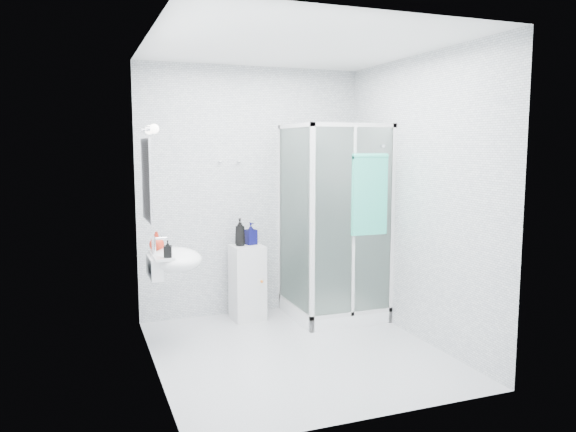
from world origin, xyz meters
name	(u,v)px	position (x,y,z in m)	size (l,w,h in m)	color
room	(297,203)	(0.00, 0.00, 1.30)	(2.40, 2.60, 2.60)	silver
shower_enclosure	(330,276)	(0.67, 0.77, 0.45)	(0.90, 0.95, 2.00)	white
wall_basin	(172,260)	(-0.99, 0.45, 0.80)	(0.46, 0.56, 0.35)	white
mirror	(146,180)	(-1.19, 0.45, 1.50)	(0.02, 0.60, 0.70)	white
vanity_lights	(151,129)	(-1.14, 0.45, 1.92)	(0.10, 0.40, 0.08)	silver
wall_hooks	(230,162)	(-0.25, 1.26, 1.62)	(0.23, 0.06, 0.03)	silver
storage_cabinet	(247,282)	(-0.13, 1.05, 0.39)	(0.33, 0.35, 0.77)	silver
hand_towel	(370,193)	(0.89, 0.37, 1.34)	(0.37, 0.05, 0.78)	#32BD9F
shampoo_bottle_a	(240,232)	(-0.20, 1.07, 0.91)	(0.11, 0.11, 0.28)	black
shampoo_bottle_b	(251,234)	(-0.08, 1.10, 0.88)	(0.10, 0.11, 0.23)	#0C0C48
soap_dispenser_orange	(157,241)	(-1.10, 0.60, 0.95)	(0.13, 0.13, 0.17)	red
soap_dispenser_black	(168,249)	(-1.05, 0.26, 0.93)	(0.07, 0.07, 0.14)	black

